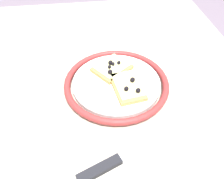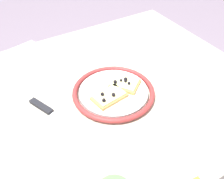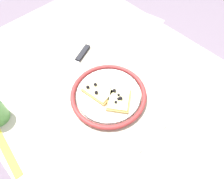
{
  "view_description": "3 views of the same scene",
  "coord_description": "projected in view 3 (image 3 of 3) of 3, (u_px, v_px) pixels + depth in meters",
  "views": [
    {
      "loc": [
        0.37,
        -0.04,
        1.16
      ],
      "look_at": [
        -0.03,
        0.02,
        0.75
      ],
      "focal_mm": 37.07,
      "sensor_mm": 36.0,
      "label": 1
    },
    {
      "loc": [
        0.28,
        0.57,
        1.32
      ],
      "look_at": [
        -0.05,
        0.02,
        0.76
      ],
      "focal_mm": 42.03,
      "sensor_mm": 36.0,
      "label": 2
    },
    {
      "loc": [
        -0.35,
        0.3,
        1.38
      ],
      "look_at": [
        -0.05,
        0.02,
        0.77
      ],
      "focal_mm": 34.23,
      "sensor_mm": 36.0,
      "label": 3
    }
  ],
  "objects": [
    {
      "name": "ground_plane",
      "position": [
        108.0,
        148.0,
        1.4
      ],
      "size": [
        6.0,
        6.0,
        0.0
      ],
      "primitive_type": "plane",
      "color": "slate"
    },
    {
      "name": "dining_table",
      "position": [
        106.0,
        96.0,
        0.87
      ],
      "size": [
        1.11,
        0.84,
        0.74
      ],
      "color": "#BCB29E",
      "rests_on": "ground_plane"
    },
    {
      "name": "plate",
      "position": [
        109.0,
        95.0,
        0.75
      ],
      "size": [
        0.27,
        0.27,
        0.02
      ],
      "color": "white",
      "rests_on": "dining_table"
    },
    {
      "name": "pizza_slice_near",
      "position": [
        98.0,
        91.0,
        0.74
      ],
      "size": [
        0.11,
        0.08,
        0.03
      ],
      "color": "tan",
      "rests_on": "plate"
    },
    {
      "name": "pizza_slice_far",
      "position": [
        119.0,
        100.0,
        0.72
      ],
      "size": [
        0.11,
        0.12,
        0.03
      ],
      "color": "tan",
      "rests_on": "plate"
    },
    {
      "name": "knife",
      "position": [
        79.0,
        59.0,
        0.85
      ],
      "size": [
        0.11,
        0.23,
        0.01
      ],
      "color": "silver",
      "rests_on": "dining_table"
    },
    {
      "name": "fork",
      "position": [
        155.0,
        134.0,
        0.68
      ],
      "size": [
        0.03,
        0.2,
        0.0
      ],
      "color": "silver",
      "rests_on": "dining_table"
    },
    {
      "name": "measuring_tape",
      "position": [
        2.0,
        142.0,
        0.66
      ],
      "size": [
        0.26,
        0.05,
        0.0
      ],
      "primitive_type": "cube",
      "rotation": [
        0.0,
        0.0,
        -0.1
      ],
      "color": "yellow",
      "rests_on": "dining_table"
    },
    {
      "name": "napkin",
      "position": [
        146.0,
        25.0,
        0.97
      ],
      "size": [
        0.15,
        0.17,
        0.0
      ],
      "primitive_type": "cube",
      "rotation": [
        0.0,
        0.0,
        0.23
      ],
      "color": "white",
      "rests_on": "dining_table"
    }
  ]
}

